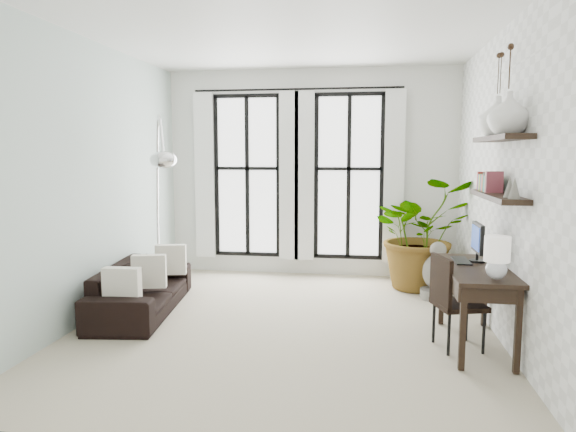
% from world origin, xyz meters
% --- Properties ---
extents(floor, '(5.00, 5.00, 0.00)m').
position_xyz_m(floor, '(0.00, 0.00, 0.00)').
color(floor, '#B7AD91').
rests_on(floor, ground).
extents(ceiling, '(5.00, 5.00, 0.00)m').
position_xyz_m(ceiling, '(0.00, 0.00, 3.20)').
color(ceiling, white).
rests_on(ceiling, wall_back).
extents(wall_left, '(0.00, 5.00, 5.00)m').
position_xyz_m(wall_left, '(-2.25, 0.00, 1.60)').
color(wall_left, silver).
rests_on(wall_left, floor).
extents(wall_right, '(0.00, 5.00, 5.00)m').
position_xyz_m(wall_right, '(2.25, 0.00, 1.60)').
color(wall_right, white).
rests_on(wall_right, floor).
extents(wall_back, '(4.50, 0.00, 4.50)m').
position_xyz_m(wall_back, '(0.00, 2.50, 1.60)').
color(wall_back, white).
rests_on(wall_back, floor).
extents(windows, '(3.26, 0.13, 2.65)m').
position_xyz_m(windows, '(-0.20, 2.43, 1.56)').
color(windows, white).
rests_on(windows, wall_back).
extents(wall_shelves, '(0.25, 1.30, 0.60)m').
position_xyz_m(wall_shelves, '(2.11, -0.33, 1.73)').
color(wall_shelves, black).
rests_on(wall_shelves, wall_right).
extents(sofa, '(1.00, 2.04, 0.57)m').
position_xyz_m(sofa, '(-1.80, 0.22, 0.29)').
color(sofa, black).
rests_on(sofa, floor).
extents(throw_pillows, '(0.40, 1.52, 0.40)m').
position_xyz_m(throw_pillows, '(-1.70, 0.22, 0.50)').
color(throw_pillows, silver).
rests_on(throw_pillows, sofa).
extents(plant, '(1.71, 1.58, 1.58)m').
position_xyz_m(plant, '(1.65, 1.86, 0.79)').
color(plant, '#2D7228').
rests_on(plant, floor).
extents(desk, '(0.57, 1.36, 1.19)m').
position_xyz_m(desk, '(1.94, -0.41, 0.74)').
color(desk, black).
rests_on(desk, floor).
extents(desk_chair, '(0.54, 0.54, 0.92)m').
position_xyz_m(desk_chair, '(1.70, -0.46, 0.53)').
color(desk_chair, black).
rests_on(desk_chair, floor).
extents(arc_lamp, '(0.74, 1.05, 2.38)m').
position_xyz_m(arc_lamp, '(-1.70, 0.62, 1.81)').
color(arc_lamp, silver).
rests_on(arc_lamp, floor).
extents(buddha, '(0.42, 0.42, 0.76)m').
position_xyz_m(buddha, '(1.81, 1.32, 0.32)').
color(buddha, slate).
rests_on(buddha, floor).
extents(vase_a, '(0.37, 0.37, 0.38)m').
position_xyz_m(vase_a, '(2.11, -0.61, 2.27)').
color(vase_a, white).
rests_on(vase_a, shelf_upper).
extents(vase_b, '(0.37, 0.37, 0.38)m').
position_xyz_m(vase_b, '(2.11, -0.21, 2.27)').
color(vase_b, white).
rests_on(vase_b, shelf_upper).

